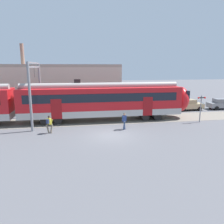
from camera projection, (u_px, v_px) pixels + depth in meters
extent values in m
plane|color=#515156|center=(111.00, 135.00, 19.62)|extent=(160.00, 160.00, 0.00)
cube|color=slate|center=(0.00, 124.00, 23.42)|extent=(80.00, 4.40, 0.01)
cube|color=#B7B2AD|center=(102.00, 111.00, 25.03)|extent=(18.00, 3.06, 0.70)
cube|color=red|center=(102.00, 98.00, 24.71)|extent=(18.00, 3.00, 2.40)
cube|color=black|center=(104.00, 98.00, 23.21)|extent=(16.56, 0.03, 0.90)
cube|color=maroon|center=(148.00, 106.00, 24.24)|extent=(1.10, 0.04, 2.10)
cube|color=maroon|center=(56.00, 109.00, 22.60)|extent=(1.10, 0.04, 2.10)
cylinder|color=#9C9793|center=(102.00, 86.00, 24.43)|extent=(17.64, 0.70, 0.70)
cube|color=black|center=(77.00, 81.00, 23.88)|extent=(0.70, 0.12, 0.40)
cylinder|color=black|center=(154.00, 114.00, 26.19)|extent=(0.90, 2.40, 0.90)
cylinder|color=black|center=(143.00, 115.00, 25.96)|extent=(0.90, 2.40, 0.90)
cylinder|color=black|center=(59.00, 118.00, 24.34)|extent=(0.90, 2.40, 0.90)
cylinder|color=black|center=(46.00, 119.00, 24.11)|extent=(0.90, 2.40, 0.90)
ellipsoid|color=red|center=(180.00, 99.00, 26.37)|extent=(1.80, 2.85, 2.95)
cube|color=black|center=(183.00, 94.00, 26.30)|extent=(0.40, 2.40, 1.00)
cylinder|color=#6B6051|center=(51.00, 128.00, 20.29)|extent=(0.35, 0.36, 0.87)
cylinder|color=#6B6051|center=(48.00, 129.00, 20.14)|extent=(0.35, 0.36, 0.87)
cube|color=gold|center=(49.00, 121.00, 20.07)|extent=(0.43, 0.42, 0.56)
cylinder|color=gold|center=(47.00, 122.00, 20.13)|extent=(0.23, 0.24, 0.52)
cylinder|color=gold|center=(52.00, 122.00, 20.03)|extent=(0.23, 0.24, 0.52)
sphere|color=brown|center=(49.00, 117.00, 20.01)|extent=(0.22, 0.22, 0.22)
sphere|color=black|center=(49.00, 117.00, 19.99)|extent=(0.20, 0.20, 0.20)
cube|color=navy|center=(48.00, 121.00, 19.92)|extent=(0.32, 0.31, 0.40)
cylinder|color=navy|center=(124.00, 126.00, 21.24)|extent=(0.24, 0.38, 0.87)
cylinder|color=navy|center=(124.00, 125.00, 21.56)|extent=(0.24, 0.38, 0.87)
cube|color=navy|center=(124.00, 118.00, 21.25)|extent=(0.41, 0.33, 0.56)
cylinder|color=navy|center=(126.00, 118.00, 21.43)|extent=(0.15, 0.26, 0.52)
cylinder|color=navy|center=(123.00, 119.00, 21.10)|extent=(0.15, 0.26, 0.52)
sphere|color=#9E7051|center=(124.00, 114.00, 21.16)|extent=(0.22, 0.22, 0.22)
sphere|color=black|center=(124.00, 114.00, 21.17)|extent=(0.20, 0.20, 0.20)
cube|color=#235633|center=(123.00, 118.00, 21.41)|extent=(0.31, 0.23, 0.40)
cube|color=tan|center=(189.00, 106.00, 30.91)|extent=(4.08, 1.83, 0.68)
cube|color=#9D8662|center=(188.00, 102.00, 30.75)|extent=(1.97, 1.53, 0.56)
cube|color=black|center=(194.00, 102.00, 30.96)|extent=(0.19, 1.37, 0.48)
cylinder|color=black|center=(193.00, 107.00, 31.99)|extent=(0.61, 0.23, 0.60)
cylinder|color=black|center=(200.00, 109.00, 30.50)|extent=(0.61, 0.23, 0.60)
cylinder|color=black|center=(178.00, 108.00, 31.46)|extent=(0.61, 0.23, 0.60)
cylinder|color=black|center=(184.00, 110.00, 29.97)|extent=(0.61, 0.23, 0.60)
cube|color=gray|center=(222.00, 105.00, 31.72)|extent=(4.06, 1.80, 0.68)
cube|color=slate|center=(221.00, 101.00, 31.57)|extent=(1.95, 1.51, 0.56)
cylinder|color=black|center=(210.00, 106.00, 32.38)|extent=(0.61, 0.22, 0.60)
cylinder|color=black|center=(217.00, 108.00, 30.87)|extent=(0.61, 0.22, 0.60)
cylinder|color=gray|center=(30.00, 98.00, 20.31)|extent=(0.24, 0.24, 6.50)
cylinder|color=gray|center=(40.00, 90.00, 26.49)|extent=(0.24, 0.24, 6.50)
cube|color=gray|center=(34.00, 63.00, 22.75)|extent=(0.20, 6.40, 0.16)
cube|color=gray|center=(34.00, 67.00, 22.83)|extent=(0.20, 6.40, 0.16)
cylinder|color=black|center=(34.00, 73.00, 22.95)|extent=(0.03, 0.03, 1.00)
cylinder|color=gray|center=(200.00, 109.00, 24.05)|extent=(0.11, 0.11, 3.00)
cube|color=black|center=(201.00, 98.00, 23.80)|extent=(0.80, 0.10, 0.10)
sphere|color=red|center=(199.00, 98.00, 23.68)|extent=(0.20, 0.20, 0.20)
sphere|color=red|center=(205.00, 98.00, 23.80)|extent=(0.20, 0.20, 0.20)
cube|color=white|center=(201.00, 102.00, 23.87)|extent=(0.72, 0.03, 0.48)
cube|color=beige|center=(62.00, 88.00, 31.98)|extent=(16.97, 5.00, 6.00)
cube|color=#9F9686|center=(60.00, 66.00, 31.33)|extent=(16.97, 5.00, 0.40)
cylinder|color=#8C6656|center=(22.00, 55.00, 30.20)|extent=(0.50, 0.50, 3.20)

